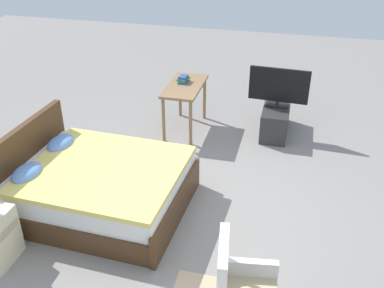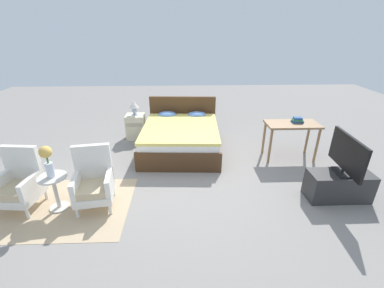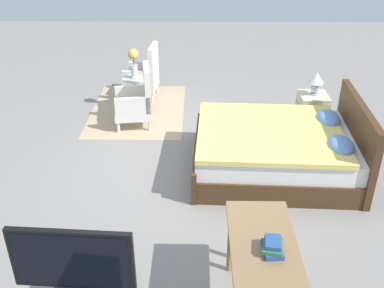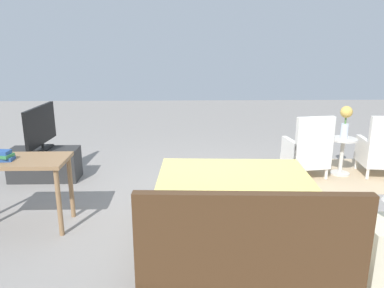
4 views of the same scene
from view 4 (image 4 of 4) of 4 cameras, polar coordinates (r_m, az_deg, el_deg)
ground_plane at (r=4.80m, az=2.03°, el=-8.31°), size 16.00×16.00×0.00m
floor_rug at (r=6.03m, az=21.65°, el=-4.33°), size 2.10×1.50×0.01m
bed at (r=3.64m, az=6.92°, el=-11.40°), size 1.71×2.08×0.96m
armchair_by_window_left at (r=6.10m, az=26.95°, el=-0.96°), size 0.59×0.59×0.92m
armchair_by_window_right at (r=5.67m, az=17.19°, el=-1.10°), size 0.61×0.61×0.92m
side_table at (r=5.95m, az=21.89°, el=-1.12°), size 0.40×0.40×0.55m
flower_vase at (r=5.83m, az=22.38°, el=3.58°), size 0.17×0.17×0.48m
tv_stand at (r=5.75m, az=-21.53°, el=-2.89°), size 0.96×0.40×0.46m
tv_flatscreen at (r=5.61m, az=-22.10°, el=2.41°), size 0.22×0.91×0.61m
vanity_desk at (r=4.29m, az=-25.09°, el=-3.53°), size 1.04×0.52×0.76m
book_stack at (r=4.24m, az=-26.98°, el=-1.65°), size 0.22×0.18×0.11m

